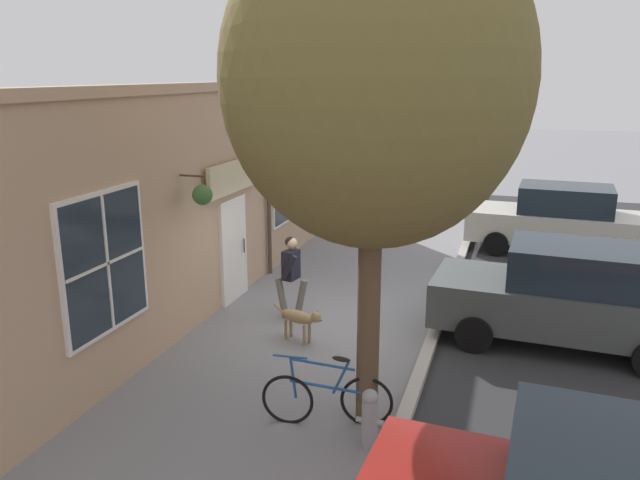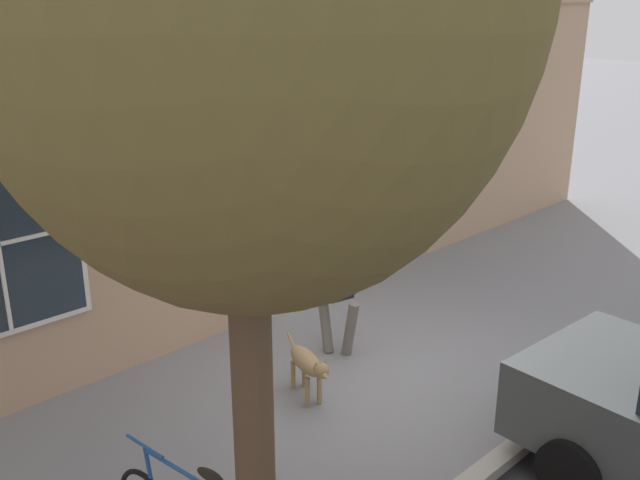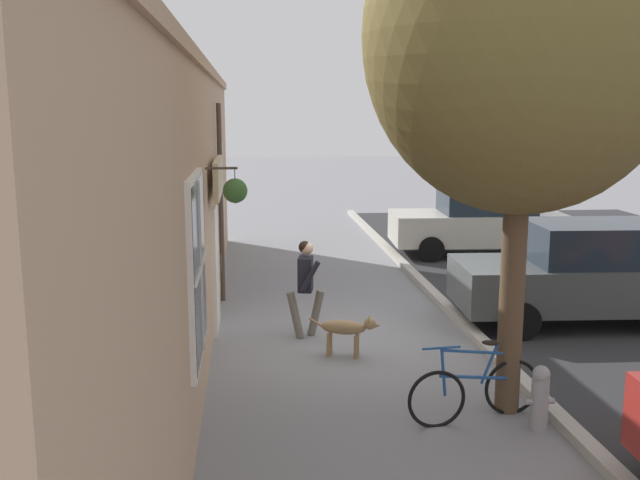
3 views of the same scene
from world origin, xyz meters
The scene contains 5 objects.
ground_plane centered at (0.00, 0.00, 0.00)m, with size 90.00×90.00×0.00m, color gray.
storefront_facade centered at (-2.34, 0.02, 2.18)m, with size 0.95×18.00×4.33m.
pedestrian_walking centered at (-0.71, 0.18, 0.94)m, with size 0.65×0.61×1.59m.
dog_on_leash centered at (-0.18, -0.83, 0.44)m, with size 1.05×0.46×0.65m.
street_tree_by_curb centered at (1.52, -2.89, 4.27)m, with size 3.66×3.30×6.46m.
Camera 2 is at (4.97, -5.63, 4.32)m, focal length 40.00 mm.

